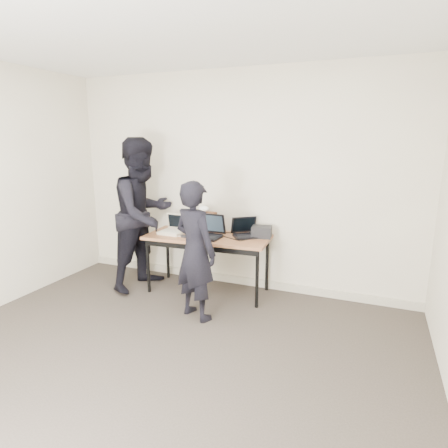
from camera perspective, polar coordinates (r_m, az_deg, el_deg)
The scene contains 13 objects.
room at distance 2.74m, azimuth -14.71°, elevation 1.34°, with size 4.60×4.60×2.80m.
desk at distance 4.57m, azimuth -2.55°, elevation -2.54°, with size 1.54×0.74×0.72m.
laptop_beige at distance 4.72m, azimuth -7.75°, elevation -0.83°, with size 0.30×0.29×0.23m.
laptop_center at distance 4.50m, azimuth -2.46°, elevation -1.21°, with size 0.36×0.35×0.27m.
laptop_right at distance 4.54m, azimuth 3.32°, elevation -1.22°, with size 0.42×0.42×0.23m.
leather_satchel at distance 4.80m, azimuth -3.40°, elevation 0.50°, with size 0.36×0.18×0.25m.
tissue at distance 4.76m, azimuth -3.08°, elevation 2.32°, with size 0.13×0.10×0.08m, color white.
equipment_box at distance 4.50m, azimuth 5.76°, elevation -1.19°, with size 0.23×0.20×0.13m, color black.
power_brick at distance 4.50m, azimuth -6.00°, elevation -1.87°, with size 0.08×0.05×0.03m, color black.
cables at distance 4.54m, azimuth -2.02°, elevation -1.83°, with size 1.16×0.43×0.01m.
person_typist at distance 3.91m, azimuth -4.42°, elevation -4.13°, with size 0.54×0.35×1.47m, color black.
person_observer at distance 4.80m, azimuth -12.13°, elevation 1.45°, with size 0.92×0.72×1.89m, color black.
baseboard at distance 5.02m, azimuth 1.67°, elevation -8.44°, with size 4.50×0.03×0.10m, color #B8B098.
Camera 1 is at (1.62, -2.15, 1.88)m, focal length 30.00 mm.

